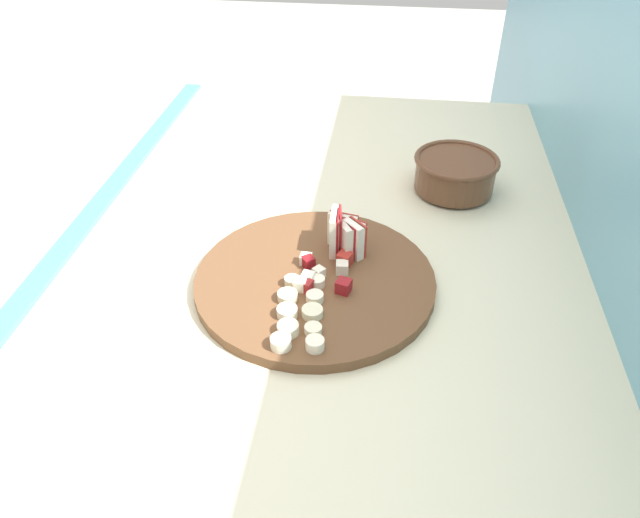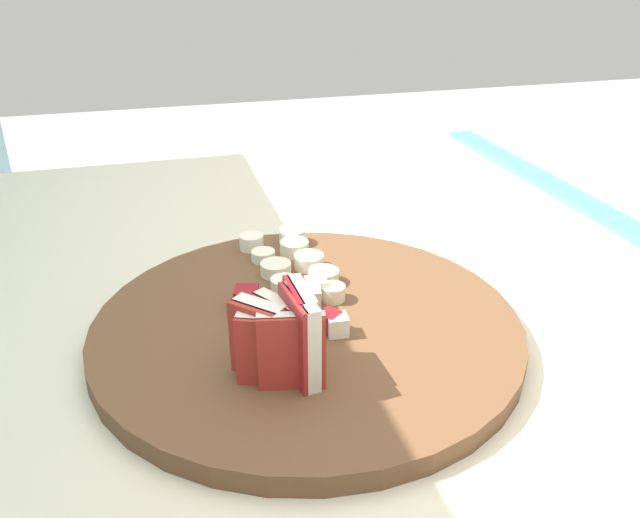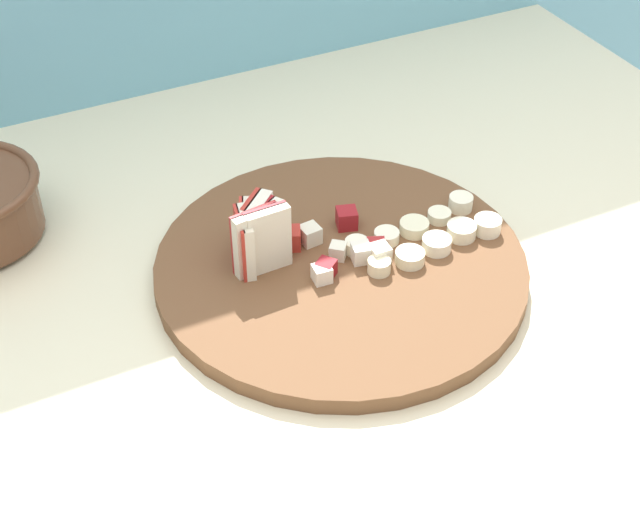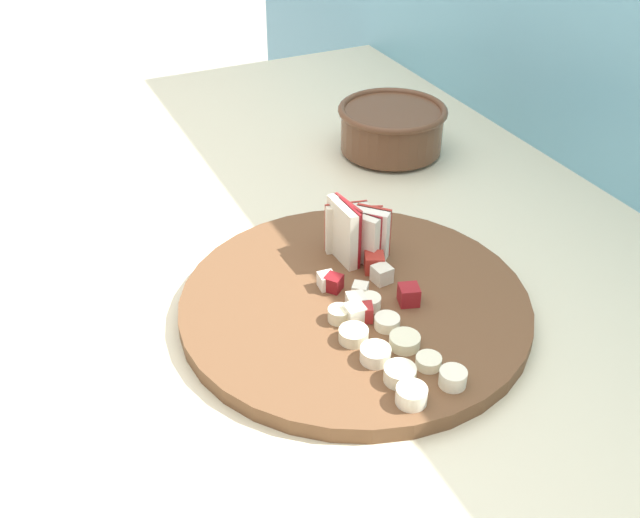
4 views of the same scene
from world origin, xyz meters
name	(u,v)px [view 1 (image 1 of 4)]	position (x,y,z in m)	size (l,w,h in m)	color
tiled_countertop	(319,419)	(0.00, 0.00, 0.45)	(1.28, 0.84, 0.90)	beige
tile_backsplash	(574,341)	(0.00, 0.44, 0.73)	(2.40, 0.04, 1.45)	#6BADC6
cutting_board	(315,281)	(0.10, 0.01, 0.90)	(0.36, 0.36, 0.02)	brown
apple_wedge_fan	(344,235)	(0.03, 0.04, 0.94)	(0.06, 0.06, 0.07)	maroon
apple_dice_pile	(323,273)	(0.10, 0.02, 0.92)	(0.09, 0.08, 0.02)	beige
banana_slice_rows	(299,314)	(0.20, 0.00, 0.91)	(0.16, 0.08, 0.02)	beige
ceramic_bowl	(455,172)	(-0.20, 0.22, 0.93)	(0.15, 0.15, 0.07)	brown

